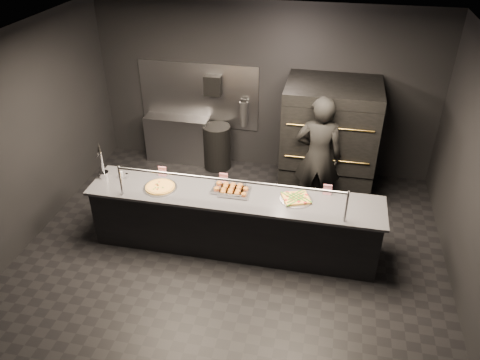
% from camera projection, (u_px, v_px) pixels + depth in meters
% --- Properties ---
extents(room, '(6.04, 6.00, 3.00)m').
position_uv_depth(room, '(232.00, 156.00, 6.16)').
color(room, black).
rests_on(room, ground).
extents(service_counter, '(4.10, 0.78, 1.37)m').
position_uv_depth(service_counter, '(234.00, 221.00, 6.66)').
color(service_counter, black).
rests_on(service_counter, ground).
extents(pizza_oven, '(1.50, 1.23, 1.91)m').
position_uv_depth(pizza_oven, '(329.00, 138.00, 7.76)').
color(pizza_oven, black).
rests_on(pizza_oven, ground).
extents(prep_shelf, '(1.20, 0.35, 0.90)m').
position_uv_depth(prep_shelf, '(178.00, 139.00, 8.87)').
color(prep_shelf, '#99999E').
rests_on(prep_shelf, ground).
extents(towel_dispenser, '(0.30, 0.20, 0.35)m').
position_uv_depth(towel_dispenser, '(213.00, 85.00, 8.23)').
color(towel_dispenser, black).
rests_on(towel_dispenser, room).
extents(fire_extinguisher, '(0.14, 0.14, 0.51)m').
position_uv_depth(fire_extinguisher, '(243.00, 113.00, 8.40)').
color(fire_extinguisher, '#B2B2B7').
rests_on(fire_extinguisher, room).
extents(beer_tap, '(0.15, 0.21, 0.57)m').
position_uv_depth(beer_tap, '(102.00, 167.00, 6.73)').
color(beer_tap, silver).
rests_on(beer_tap, service_counter).
extents(round_pizza, '(0.48, 0.48, 0.03)m').
position_uv_depth(round_pizza, '(160.00, 187.00, 6.55)').
color(round_pizza, silver).
rests_on(round_pizza, service_counter).
extents(slider_tray_a, '(0.47, 0.36, 0.07)m').
position_uv_depth(slider_tray_a, '(228.00, 188.00, 6.51)').
color(slider_tray_a, silver).
rests_on(slider_tray_a, service_counter).
extents(slider_tray_b, '(0.43, 0.32, 0.07)m').
position_uv_depth(slider_tray_b, '(234.00, 191.00, 6.45)').
color(slider_tray_b, silver).
rests_on(slider_tray_b, service_counter).
extents(square_pizza, '(0.44, 0.44, 0.05)m').
position_uv_depth(square_pizza, '(296.00, 198.00, 6.31)').
color(square_pizza, silver).
rests_on(square_pizza, service_counter).
extents(condiment_jar, '(0.14, 0.06, 0.09)m').
position_uv_depth(condiment_jar, '(123.00, 175.00, 6.77)').
color(condiment_jar, silver).
rests_on(condiment_jar, service_counter).
extents(tent_cards, '(2.50, 0.04, 0.15)m').
position_uv_depth(tent_cards, '(236.00, 179.00, 6.62)').
color(tent_cards, white).
rests_on(tent_cards, service_counter).
extents(trash_bin, '(0.51, 0.51, 0.84)m').
position_uv_depth(trash_bin, '(217.00, 147.00, 8.67)').
color(trash_bin, black).
rests_on(trash_bin, ground).
extents(worker, '(0.73, 0.49, 1.98)m').
position_uv_depth(worker, '(318.00, 157.00, 7.18)').
color(worker, black).
rests_on(worker, ground).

